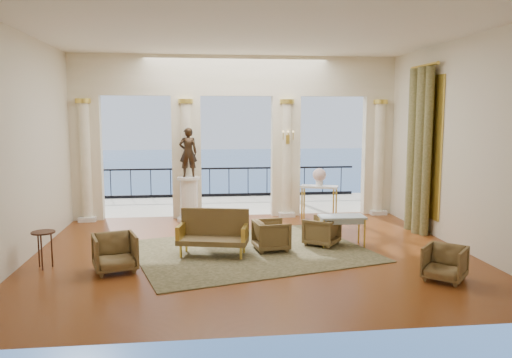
{
  "coord_description": "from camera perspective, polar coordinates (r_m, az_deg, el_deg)",
  "views": [
    {
      "loc": [
        -1.1,
        -10.15,
        2.87
      ],
      "look_at": [
        0.17,
        0.6,
        1.48
      ],
      "focal_mm": 35.0,
      "sensor_mm": 36.0,
      "label": 1
    }
  ],
  "objects": [
    {
      "name": "floor",
      "position": [
        10.61,
        -0.52,
        -8.4
      ],
      "size": [
        9.0,
        9.0,
        0.0
      ],
      "primitive_type": "plane",
      "color": "#4C2209",
      "rests_on": "ground"
    },
    {
      "name": "console_table",
      "position": [
        13.77,
        7.23,
        -1.44
      ],
      "size": [
        1.08,
        0.73,
        0.96
      ],
      "rotation": [
        0.0,
        0.0,
        -0.37
      ],
      "color": "silver",
      "rests_on": "ground"
    },
    {
      "name": "room_walls",
      "position": [
        9.1,
        0.22,
        7.35
      ],
      "size": [
        9.0,
        9.0,
        9.0
      ],
      "color": "beige",
      "rests_on": "ground"
    },
    {
      "name": "headland",
      "position": [
        85.41,
        -26.51,
        2.61
      ],
      "size": [
        22.0,
        18.0,
        6.0
      ],
      "primitive_type": "cube",
      "color": "black",
      "rests_on": "sea"
    },
    {
      "name": "sea",
      "position": [
        70.72,
        -5.78,
        0.08
      ],
      "size": [
        160.0,
        160.0,
        0.0
      ],
      "primitive_type": "plane",
      "color": "#214E91",
      "rests_on": "ground"
    },
    {
      "name": "palm_tree",
      "position": [
        17.08,
        3.83,
        11.39
      ],
      "size": [
        2.0,
        2.0,
        4.5
      ],
      "color": "#4C3823",
      "rests_on": "terrace"
    },
    {
      "name": "armchair_b",
      "position": [
        9.41,
        20.77,
        -8.8
      ],
      "size": [
        0.9,
        0.9,
        0.68
      ],
      "primitive_type": "imported",
      "rotation": [
        0.0,
        0.0,
        -0.74
      ],
      "color": "#463A1D",
      "rests_on": "ground"
    },
    {
      "name": "balustrade",
      "position": [
        17.76,
        -3.11,
        -0.67
      ],
      "size": [
        9.0,
        0.06,
        1.03
      ],
      "color": "black",
      "rests_on": "terrace"
    },
    {
      "name": "armchair_a",
      "position": [
        9.65,
        -15.82,
        -7.91
      ],
      "size": [
        0.92,
        0.89,
        0.77
      ],
      "primitive_type": "imported",
      "rotation": [
        0.0,
        0.0,
        0.31
      ],
      "color": "#463A1D",
      "rests_on": "ground"
    },
    {
      "name": "game_table",
      "position": [
        11.15,
        9.8,
        -4.52
      ],
      "size": [
        1.01,
        0.58,
        0.68
      ],
      "rotation": [
        0.0,
        0.0,
        -0.04
      ],
      "color": "#A3C0D2",
      "rests_on": "ground"
    },
    {
      "name": "curtain",
      "position": [
        12.87,
        18.06,
        3.15
      ],
      "size": [
        0.33,
        1.4,
        4.09
      ],
      "color": "brown",
      "rests_on": "ground"
    },
    {
      "name": "settee",
      "position": [
        10.37,
        -4.86,
        -6.12
      ],
      "size": [
        1.53,
        0.91,
        0.95
      ],
      "rotation": [
        0.0,
        0.0,
        -0.22
      ],
      "color": "#463A1D",
      "rests_on": "ground"
    },
    {
      "name": "arcade",
      "position": [
        14.02,
        -2.23,
        6.12
      ],
      "size": [
        9.0,
        0.56,
        4.5
      ],
      "color": "beige",
      "rests_on": "ground"
    },
    {
      "name": "rug",
      "position": [
        10.69,
        -0.57,
        -8.22
      ],
      "size": [
        5.52,
        4.79,
        0.02
      ],
      "primitive_type": "cube",
      "rotation": [
        0.0,
        0.0,
        0.27
      ],
      "color": "#2C321A",
      "rests_on": "ground"
    },
    {
      "name": "side_table",
      "position": [
        10.23,
        -23.14,
        -6.09
      ],
      "size": [
        0.43,
        0.43,
        0.71
      ],
      "color": "black",
      "rests_on": "ground"
    },
    {
      "name": "urn",
      "position": [
        13.71,
        7.26,
        0.37
      ],
      "size": [
        0.36,
        0.36,
        0.48
      ],
      "color": "white",
      "rests_on": "console_table"
    },
    {
      "name": "armchair_d",
      "position": [
        10.69,
        1.77,
        -6.29
      ],
      "size": [
        0.74,
        0.78,
        0.72
      ],
      "primitive_type": "imported",
      "rotation": [
        0.0,
        0.0,
        1.7
      ],
      "color": "#463A1D",
      "rests_on": "ground"
    },
    {
      "name": "pedestal",
      "position": [
        13.71,
        -7.67,
        -2.37
      ],
      "size": [
        0.66,
        0.66,
        1.21
      ],
      "color": "silver",
      "rests_on": "ground"
    },
    {
      "name": "armchair_c",
      "position": [
        11.2,
        7.5,
        -5.79
      ],
      "size": [
        0.91,
        0.91,
        0.69
      ],
      "primitive_type": "imported",
      "rotation": [
        0.0,
        0.0,
        -2.22
      ],
      "color": "#463A1D",
      "rests_on": "ground"
    },
    {
      "name": "wall_sconce",
      "position": [
        13.9,
        3.66,
        4.64
      ],
      "size": [
        0.3,
        0.11,
        0.33
      ],
      "color": "#E3C14A",
      "rests_on": "arcade"
    },
    {
      "name": "terrace",
      "position": [
        16.26,
        -2.74,
        -3.05
      ],
      "size": [
        10.0,
        3.6,
        0.1
      ],
      "primitive_type": "cube",
      "color": "beige",
      "rests_on": "ground"
    },
    {
      "name": "statue",
      "position": [
        13.55,
        -7.76,
        3.03
      ],
      "size": [
        0.51,
        0.36,
        1.33
      ],
      "primitive_type": "imported",
      "rotation": [
        0.0,
        0.0,
        3.24
      ],
      "color": "#2F2014",
      "rests_on": "pedestal"
    },
    {
      "name": "window_frame",
      "position": [
        12.94,
        18.82,
        3.5
      ],
      "size": [
        0.04,
        1.6,
        3.4
      ],
      "primitive_type": "cube",
      "color": "#E3C14A",
      "rests_on": "room_walls"
    }
  ]
}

